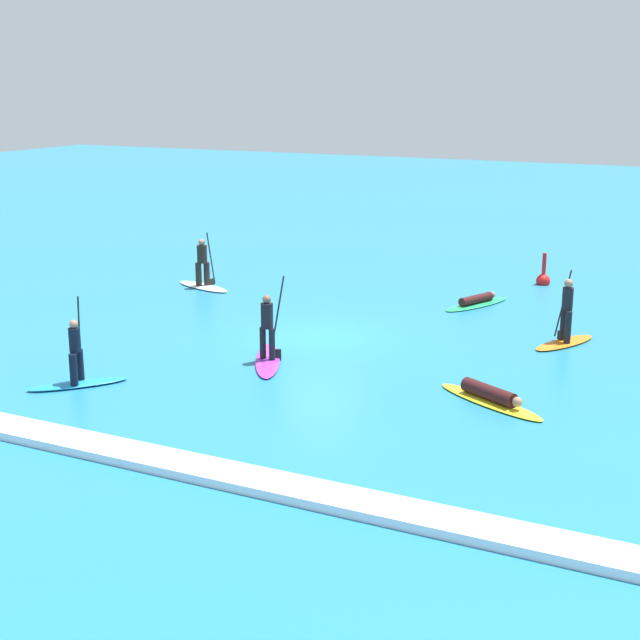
{
  "coord_description": "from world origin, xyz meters",
  "views": [
    {
      "loc": [
        11.33,
        -23.13,
        7.34
      ],
      "look_at": [
        0.0,
        0.0,
        0.5
      ],
      "focal_mm": 51.18,
      "sensor_mm": 36.0,
      "label": 1
    }
  ],
  "objects": [
    {
      "name": "surfer_on_blue_board",
      "position": [
        -3.4,
        -6.63,
        0.43
      ],
      "size": [
        2.01,
        2.2,
        2.26
      ],
      "rotation": [
        0.0,
        0.0,
        0.85
      ],
      "color": "#1E8CD1",
      "rests_on": "ground_plane"
    },
    {
      "name": "surfer_on_green_board",
      "position": [
        3.04,
        5.73,
        0.12
      ],
      "size": [
        1.84,
        3.0,
        0.36
      ],
      "rotation": [
        0.0,
        0.0,
        1.16
      ],
      "color": "#23B266",
      "rests_on": "ground_plane"
    },
    {
      "name": "marker_buoy",
      "position": [
        4.3,
        9.9,
        0.2
      ],
      "size": [
        0.52,
        0.52,
        1.3
      ],
      "color": "red",
      "rests_on": "ground_plane"
    },
    {
      "name": "surfer_on_orange_board",
      "position": [
        6.62,
        2.35,
        0.52
      ],
      "size": [
        1.65,
        2.5,
        2.14
      ],
      "rotation": [
        0.0,
        0.0,
        1.13
      ],
      "color": "orange",
      "rests_on": "ground_plane"
    },
    {
      "name": "surfer_on_purple_board",
      "position": [
        -0.16,
        -2.85,
        0.47
      ],
      "size": [
        2.02,
        3.04,
        2.33
      ],
      "rotation": [
        0.0,
        0.0,
        2.06
      ],
      "color": "purple",
      "rests_on": "ground_plane"
    },
    {
      "name": "surfer_on_white_board",
      "position": [
        -6.63,
        3.92,
        0.48
      ],
      "size": [
        2.67,
        1.49,
        2.03
      ],
      "rotation": [
        0.0,
        0.0,
        5.96
      ],
      "color": "white",
      "rests_on": "ground_plane"
    },
    {
      "name": "surfer_on_yellow_board",
      "position": [
        6.07,
        -3.36,
        0.16
      ],
      "size": [
        3.09,
        2.06,
        0.43
      ],
      "rotation": [
        0.0,
        0.0,
        5.8
      ],
      "color": "yellow",
      "rests_on": "ground_plane"
    },
    {
      "name": "ground_plane",
      "position": [
        0.0,
        0.0,
        0.0
      ],
      "size": [
        120.0,
        120.0,
        0.0
      ],
      "primitive_type": "plane",
      "color": "teal",
      "rests_on": "ground"
    },
    {
      "name": "wave_crest",
      "position": [
        0.0,
        -9.64,
        0.09
      ],
      "size": [
        23.58,
        0.9,
        0.18
      ],
      "primitive_type": "cube",
      "color": "white",
      "rests_on": "ground_plane"
    }
  ]
}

